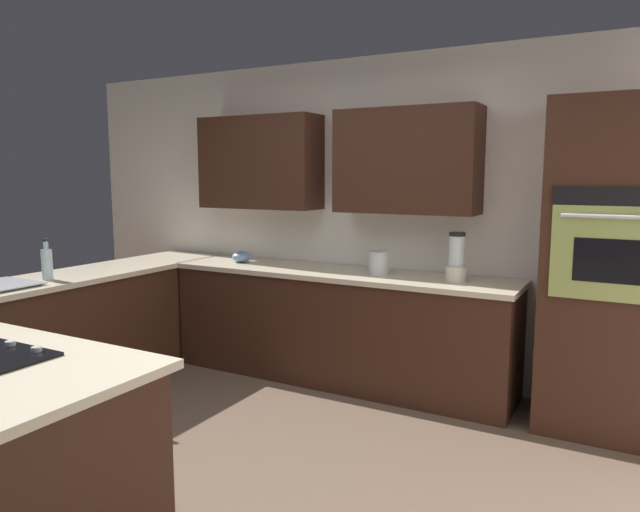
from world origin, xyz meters
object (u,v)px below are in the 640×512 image
(mixing_bowl, at_px, (242,257))
(dish_soap_bottle, at_px, (47,263))
(wall_oven, at_px, (612,269))
(kettle, at_px, (379,263))
(blender, at_px, (456,260))

(mixing_bowl, distance_m, dish_soap_bottle, 1.56)
(wall_oven, relative_size, dish_soap_bottle, 7.06)
(wall_oven, height_order, dish_soap_bottle, wall_oven)
(wall_oven, bearing_deg, kettle, -0.41)
(blender, distance_m, kettle, 0.60)
(blender, xyz_separation_m, kettle, (0.60, 0.00, -0.06))
(blender, bearing_deg, dish_soap_bottle, 27.87)
(mixing_bowl, distance_m, kettle, 1.30)
(dish_soap_bottle, bearing_deg, mixing_bowl, -117.46)
(blender, xyz_separation_m, dish_soap_bottle, (2.62, 1.39, -0.03))
(mixing_bowl, xyz_separation_m, kettle, (-1.30, 0.00, 0.04))
(blender, bearing_deg, kettle, 0.00)
(kettle, distance_m, dish_soap_bottle, 2.45)
(blender, bearing_deg, mixing_bowl, 0.00)
(kettle, relative_size, dish_soap_bottle, 0.59)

